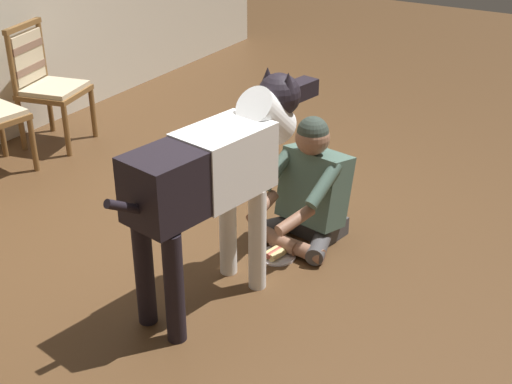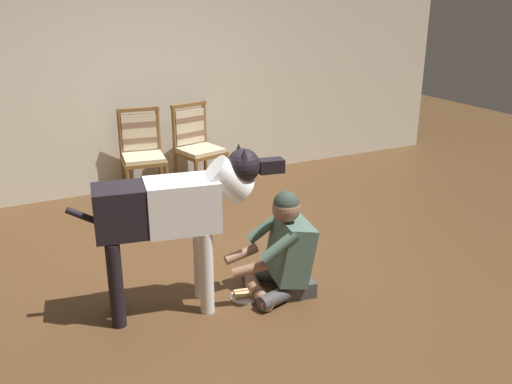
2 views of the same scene
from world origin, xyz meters
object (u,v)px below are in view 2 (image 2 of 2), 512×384
dining_chair_left_of_pair (142,149)px  hot_dog_on_plate (245,294)px  large_dog (174,211)px  person_sitting_on_floor (284,252)px  dining_chair_right_of_pair (196,143)px

dining_chair_left_of_pair → hot_dog_on_plate: bearing=-89.0°
large_dog → hot_dog_on_plate: (0.49, -0.09, -0.74)m
dining_chair_left_of_pair → large_dog: 2.47m
person_sitting_on_floor → dining_chair_right_of_pair: bearing=83.5°
large_dog → dining_chair_right_of_pair: bearing=65.8°
person_sitting_on_floor → dining_chair_left_of_pair: bearing=97.5°
hot_dog_on_plate → dining_chair_right_of_pair: bearing=76.7°
dining_chair_left_of_pair → dining_chair_right_of_pair: same height
hot_dog_on_plate → person_sitting_on_floor: bearing=-10.2°
dining_chair_right_of_pair → large_dog: 2.66m
dining_chair_left_of_pair → large_dog: bearing=-100.6°
person_sitting_on_floor → hot_dog_on_plate: 0.43m
hot_dog_on_plate → dining_chair_left_of_pair: bearing=91.0°
large_dog → hot_dog_on_plate: size_ratio=6.53×
dining_chair_right_of_pair → person_sitting_on_floor: bearing=-96.5°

